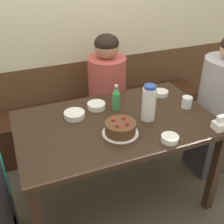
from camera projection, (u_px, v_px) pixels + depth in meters
name	position (u px, v px, depth m)	size (l,w,h in m)	color
ground_plane	(116.00, 196.00, 2.34)	(12.00, 12.00, 0.00)	#4C4238
back_wall	(72.00, 15.00, 2.53)	(4.80, 0.04, 2.50)	brown
bench_seat	(85.00, 124.00, 2.89)	(2.55, 0.38, 0.43)	#381E11
dining_table	(116.00, 132.00, 2.00)	(1.38, 0.83, 0.75)	black
birthday_cake	(120.00, 128.00, 1.81)	(0.24, 0.24, 0.10)	white
water_pitcher	(149.00, 103.00, 1.92)	(0.10, 0.10, 0.26)	white
soju_bottle	(116.00, 98.00, 2.05)	(0.06, 0.06, 0.20)	#388E4C
napkin_holder	(222.00, 124.00, 1.86)	(0.11, 0.08, 0.11)	white
bowl_soup_white	(74.00, 115.00, 1.99)	(0.15, 0.15, 0.04)	white
bowl_rice_small	(96.00, 106.00, 2.10)	(0.14, 0.14, 0.04)	white
bowl_side_dish	(161.00, 93.00, 2.28)	(0.12, 0.12, 0.04)	white
bowl_sauce_shallow	(170.00, 139.00, 1.75)	(0.11, 0.11, 0.04)	white
glass_water_tall	(187.00, 102.00, 2.10)	(0.08, 0.08, 0.09)	silver
person_grey_tee	(219.00, 110.00, 2.35)	(0.37, 0.37, 1.24)	#33333D
person_dark_striped	(107.00, 97.00, 2.64)	(0.34, 0.34, 1.16)	#33333D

